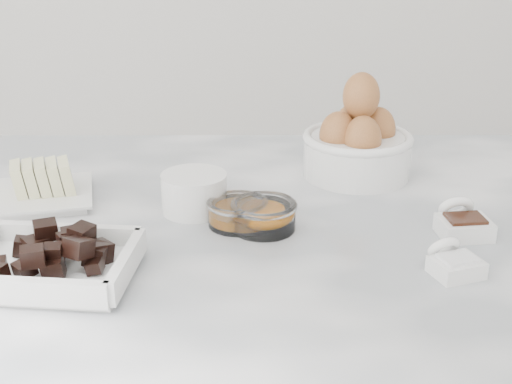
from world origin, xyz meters
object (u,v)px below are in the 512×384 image
honey_bowl (238,212)px  butter_plate (40,187)px  chocolate_dish (48,260)px  salt_spoon (453,262)px  vanilla_spoon (462,222)px  zest_bowl (264,214)px  sugar_ramekin (194,191)px  egg_bowl (357,143)px

honey_bowl → butter_plate: bearing=163.9°
chocolate_dish → salt_spoon: bearing=1.2°
honey_bowl → vanilla_spoon: vanilla_spoon is taller
zest_bowl → salt_spoon: size_ratio=1.12×
zest_bowl → vanilla_spoon: 0.25m
sugar_ramekin → butter_plate: bearing=171.0°
egg_bowl → salt_spoon: 0.32m
butter_plate → honey_bowl: (0.28, -0.08, -0.00)m
chocolate_dish → sugar_ramekin: size_ratio=2.28×
zest_bowl → salt_spoon: bearing=-29.0°
honey_bowl → chocolate_dish: bearing=-146.0°
sugar_ramekin → salt_spoon: sugar_ramekin is taller
honey_bowl → salt_spoon: (0.24, -0.13, -0.00)m
chocolate_dish → egg_bowl: bearing=39.8°
zest_bowl → vanilla_spoon: size_ratio=1.06×
egg_bowl → vanilla_spoon: egg_bowl is taller
sugar_ramekin → honey_bowl: sugar_ramekin is taller
honey_bowl → sugar_ramekin: bearing=142.4°
egg_bowl → honey_bowl: bearing=-134.5°
butter_plate → egg_bowl: 0.46m
chocolate_dish → sugar_ramekin: (0.15, 0.18, 0.01)m
salt_spoon → egg_bowl: bearing=102.3°
honey_bowl → salt_spoon: bearing=-27.9°
honey_bowl → egg_bowl: bearing=45.5°
egg_bowl → chocolate_dish: bearing=-140.2°
sugar_ramekin → egg_bowl: 0.27m
butter_plate → vanilla_spoon: (0.56, -0.11, -0.01)m
chocolate_dish → egg_bowl: egg_bowl is taller
sugar_ramekin → vanilla_spoon: size_ratio=1.09×
butter_plate → zest_bowl: 0.32m
chocolate_dish → butter_plate: bearing=107.9°
chocolate_dish → zest_bowl: bearing=27.9°
butter_plate → egg_bowl: bearing=12.5°
chocolate_dish → vanilla_spoon: (0.49, 0.11, -0.01)m
vanilla_spoon → salt_spoon: (-0.04, -0.10, -0.00)m
chocolate_dish → honey_bowl: chocolate_dish is taller
butter_plate → zest_bowl: (0.31, -0.09, -0.00)m
honey_bowl → zest_bowl: bearing=-20.5°
salt_spoon → zest_bowl: bearing=151.0°
chocolate_dish → vanilla_spoon: bearing=12.9°
vanilla_spoon → salt_spoon: size_ratio=1.06×
butter_plate → sugar_ramekin: bearing=-9.0°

